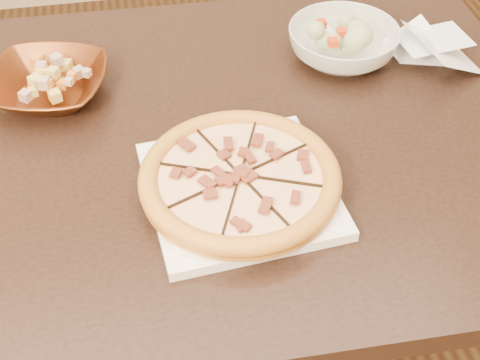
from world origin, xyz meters
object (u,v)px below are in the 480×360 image
Objects in this scene: dining_table at (164,184)px; pizza at (240,178)px; salad_bowl at (343,44)px; bronze_bowl at (48,85)px; plate at (240,189)px.

dining_table is 0.23m from pizza.
pizza is 0.42m from salad_bowl.
salad_bowl is (0.37, 0.17, 0.14)m from dining_table.
salad_bowl is at bearing 51.41° from pizza.
pizza is 1.46× the size of bronze_bowl.
bronze_bowl is 1.00× the size of salad_bowl.
dining_table is at bearing 125.68° from pizza.
plate is 1.42× the size of salad_bowl.
salad_bowl is (0.26, 0.33, -0.00)m from pizza.
pizza is (-0.00, 0.00, 0.02)m from plate.
bronze_bowl reaches higher than plate.
salad_bowl is at bearing 51.41° from plate.
dining_table is 6.62× the size of bronze_bowl.
salad_bowl reaches higher than plate.
bronze_bowl is 0.55m from salad_bowl.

